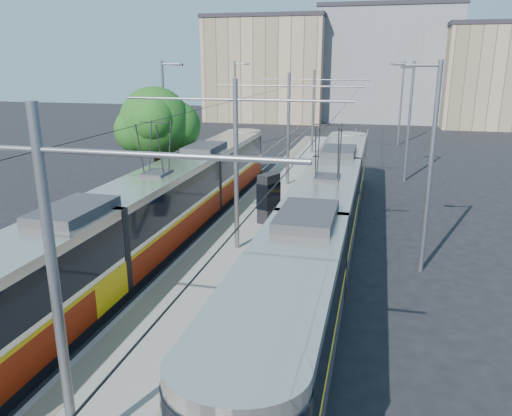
# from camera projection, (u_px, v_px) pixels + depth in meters

# --- Properties ---
(ground) EXTENTS (160.00, 160.00, 0.00)m
(ground) POSITION_uv_depth(u_px,v_px,m) (159.00, 357.00, 13.89)
(ground) COLOR black
(ground) RESTS_ON ground
(platform) EXTENTS (4.00, 50.00, 0.30)m
(platform) POSITION_uv_depth(u_px,v_px,m) (278.00, 198.00, 29.70)
(platform) COLOR gray
(platform) RESTS_ON ground
(tactile_strip_left) EXTENTS (0.70, 50.00, 0.01)m
(tactile_strip_left) POSITION_uv_depth(u_px,v_px,m) (255.00, 194.00, 29.99)
(tactile_strip_left) COLOR gray
(tactile_strip_left) RESTS_ON platform
(tactile_strip_right) EXTENTS (0.70, 50.00, 0.01)m
(tactile_strip_right) POSITION_uv_depth(u_px,v_px,m) (302.00, 197.00, 29.33)
(tactile_strip_right) COLOR gray
(tactile_strip_right) RESTS_ON platform
(rails) EXTENTS (8.71, 70.00, 0.03)m
(rails) POSITION_uv_depth(u_px,v_px,m) (278.00, 200.00, 29.74)
(rails) COLOR gray
(rails) RESTS_ON ground
(tram_left) EXTENTS (2.43, 30.81, 5.50)m
(tram_left) POSITION_uv_depth(u_px,v_px,m) (159.00, 209.00, 21.83)
(tram_left) COLOR black
(tram_left) RESTS_ON ground
(tram_right) EXTENTS (2.43, 29.43, 5.50)m
(tram_right) POSITION_uv_depth(u_px,v_px,m) (326.00, 212.00, 20.98)
(tram_right) COLOR black
(tram_right) RESTS_ON ground
(catenary) EXTENTS (9.20, 70.00, 7.00)m
(catenary) POSITION_uv_depth(u_px,v_px,m) (269.00, 130.00, 25.82)
(catenary) COLOR slate
(catenary) RESTS_ON platform
(street_lamps) EXTENTS (15.18, 38.22, 8.00)m
(street_lamps) POSITION_uv_depth(u_px,v_px,m) (291.00, 122.00, 32.30)
(street_lamps) COLOR slate
(street_lamps) RESTS_ON ground
(shelter) EXTENTS (1.07, 1.27, 2.42)m
(shelter) POSITION_uv_depth(u_px,v_px,m) (269.00, 197.00, 24.37)
(shelter) COLOR black
(shelter) RESTS_ON platform
(tree) EXTENTS (4.54, 4.20, 6.59)m
(tree) POSITION_uv_depth(u_px,v_px,m) (161.00, 123.00, 29.23)
(tree) COLOR #382314
(tree) RESTS_ON ground
(building_left) EXTENTS (16.32, 12.24, 13.96)m
(building_left) POSITION_uv_depth(u_px,v_px,m) (269.00, 69.00, 70.14)
(building_left) COLOR tan
(building_left) RESTS_ON ground
(building_centre) EXTENTS (18.36, 14.28, 15.24)m
(building_centre) POSITION_uv_depth(u_px,v_px,m) (386.00, 64.00, 70.05)
(building_centre) COLOR gray
(building_centre) RESTS_ON ground
(building_right) EXTENTS (14.28, 10.20, 12.56)m
(building_right) POSITION_uv_depth(u_px,v_px,m) (502.00, 76.00, 61.64)
(building_right) COLOR tan
(building_right) RESTS_ON ground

